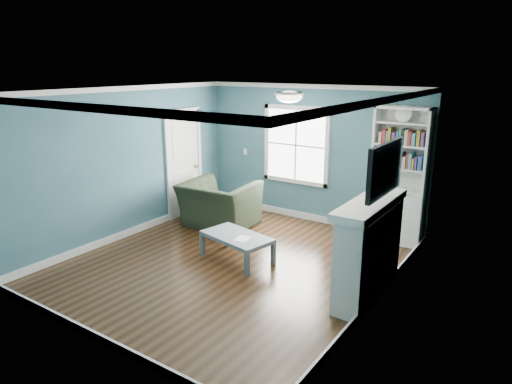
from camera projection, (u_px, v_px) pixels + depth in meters
The scene contains 13 objects.
floor at pixel (232, 263), 7.00m from camera, with size 5.00×5.00×0.00m, color black.
room_walls at pixel (230, 162), 6.58m from camera, with size 5.00×5.00×5.00m.
trim at pixel (231, 185), 6.67m from camera, with size 4.50×5.00×2.60m.
window at pixel (296, 145), 8.76m from camera, with size 1.40×0.06×1.50m.
bookshelf at pixel (398, 190), 7.64m from camera, with size 0.90×0.35×2.31m.
fireplace at pixel (370, 250), 5.87m from camera, with size 0.44×1.58×1.30m.
tv at pixel (385, 169), 5.51m from camera, with size 0.06×1.10×0.65m, color black.
door at pixel (184, 162), 9.03m from camera, with size 0.12×0.98×2.17m.
ceiling_fixture at pixel (289, 96), 5.91m from camera, with size 0.38×0.38×0.15m.
light_switch at pixel (245, 152), 9.47m from camera, with size 0.08×0.01×0.12m, color white.
recliner at pixel (219, 197), 8.50m from camera, with size 1.29×0.84×1.13m, color black.
coffee_table at pixel (237, 238), 7.05m from camera, with size 1.21×0.82×0.40m.
paper_sheet at pixel (243, 239), 6.89m from camera, with size 0.20×0.25×0.00m, color white.
Camera 1 is at (3.91, -5.14, 2.94)m, focal length 32.00 mm.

